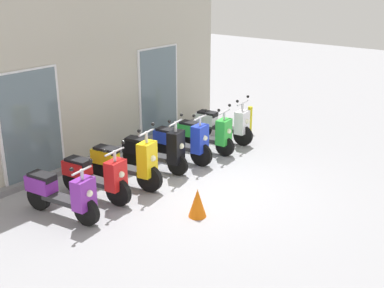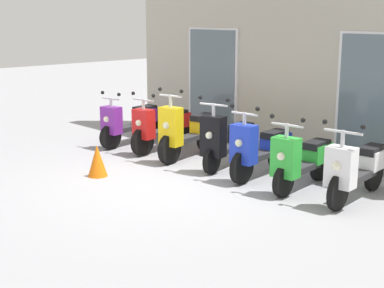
{
  "view_description": "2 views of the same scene",
  "coord_description": "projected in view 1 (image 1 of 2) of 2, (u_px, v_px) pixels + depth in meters",
  "views": [
    {
      "loc": [
        -7.07,
        -5.36,
        4.08
      ],
      "look_at": [
        0.5,
        0.71,
        0.62
      ],
      "focal_mm": 45.9,
      "sensor_mm": 36.0,
      "label": 1
    },
    {
      "loc": [
        6.43,
        -5.59,
        2.57
      ],
      "look_at": [
        0.03,
        0.49,
        0.53
      ],
      "focal_mm": 52.66,
      "sensor_mm": 36.0,
      "label": 2
    }
  ],
  "objects": [
    {
      "name": "scooter_black",
      "position": [
        156.0,
        149.0,
        10.37
      ],
      "size": [
        0.71,
        1.55,
        1.28
      ],
      "color": "black",
      "rests_on": "ground_plane"
    },
    {
      "name": "scooter_yellow",
      "position": [
        126.0,
        163.0,
        9.65
      ],
      "size": [
        0.64,
        1.68,
        1.34
      ],
      "color": "black",
      "rests_on": "ground_plane"
    },
    {
      "name": "ground_plane",
      "position": [
        204.0,
        188.0,
        9.72
      ],
      "size": [
        40.0,
        40.0,
        0.0
      ],
      "primitive_type": "plane",
      "color": "#939399"
    },
    {
      "name": "scooter_purple",
      "position": [
        61.0,
        193.0,
        8.43
      ],
      "size": [
        0.59,
        1.62,
        1.12
      ],
      "color": "black",
      "rests_on": "ground_plane"
    },
    {
      "name": "storefront_facade",
      "position": [
        96.0,
        68.0,
        10.84
      ],
      "size": [
        8.15,
        0.5,
        4.19
      ],
      "color": "#B2AD9E",
      "rests_on": "ground_plane"
    },
    {
      "name": "scooter_white",
      "position": [
        223.0,
        123.0,
        12.2
      ],
      "size": [
        0.61,
        1.66,
        1.21
      ],
      "color": "black",
      "rests_on": "ground_plane"
    },
    {
      "name": "scooter_green",
      "position": [
        206.0,
        133.0,
        11.51
      ],
      "size": [
        0.57,
        1.55,
        1.18
      ],
      "color": "black",
      "rests_on": "ground_plane"
    },
    {
      "name": "scooter_red",
      "position": [
        95.0,
        176.0,
        9.11
      ],
      "size": [
        0.59,
        1.62,
        1.18
      ],
      "color": "black",
      "rests_on": "ground_plane"
    },
    {
      "name": "scooter_blue",
      "position": [
        182.0,
        141.0,
        10.91
      ],
      "size": [
        0.54,
        1.58,
        1.23
      ],
      "color": "black",
      "rests_on": "ground_plane"
    },
    {
      "name": "curb_bollard",
      "position": [
        250.0,
        120.0,
        12.93
      ],
      "size": [
        0.12,
        0.12,
        0.7
      ],
      "primitive_type": "cylinder",
      "color": "yellow",
      "rests_on": "ground_plane"
    },
    {
      "name": "traffic_cone",
      "position": [
        197.0,
        203.0,
        8.52
      ],
      "size": [
        0.32,
        0.32,
        0.52
      ],
      "primitive_type": "cone",
      "color": "orange",
      "rests_on": "ground_plane"
    }
  ]
}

